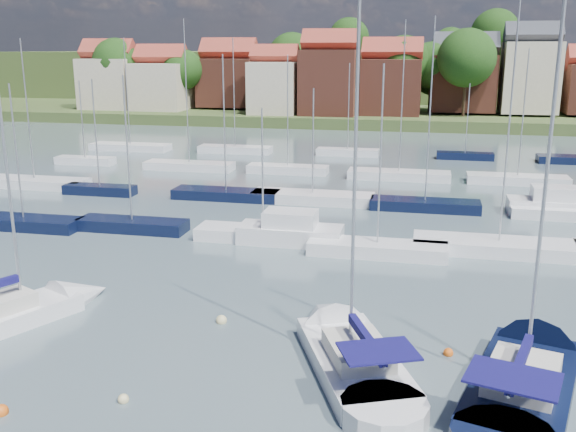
# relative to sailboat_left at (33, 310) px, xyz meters

# --- Properties ---
(ground) EXTENTS (260.00, 260.00, 0.00)m
(ground) POSITION_rel_sailboat_left_xyz_m (15.07, 34.78, -0.37)
(ground) COLOR #4B5F66
(ground) RESTS_ON ground
(sailboat_left) EXTENTS (6.40, 9.60, 12.97)m
(sailboat_left) POSITION_rel_sailboat_left_xyz_m (0.00, 0.00, 0.00)
(sailboat_left) COLOR silver
(sailboat_left) RESTS_ON ground
(sailboat_centre) EXTENTS (7.55, 12.17, 16.14)m
(sailboat_centre) POSITION_rel_sailboat_left_xyz_m (15.41, -0.76, -0.01)
(sailboat_centre) COLOR silver
(sailboat_centre) RESTS_ON ground
(sailboat_navy) EXTENTS (6.83, 13.43, 17.92)m
(sailboat_navy) POSITION_rel_sailboat_left_xyz_m (22.94, -1.03, -0.02)
(sailboat_navy) COLOR black
(sailboat_navy) RESTS_ON ground
(buoy_b) EXTENTS (0.54, 0.54, 0.54)m
(buoy_b) POSITION_rel_sailboat_left_xyz_m (3.94, -7.96, -0.37)
(buoy_b) COLOR #D85914
(buoy_b) RESTS_ON ground
(buoy_c) EXTENTS (0.42, 0.42, 0.42)m
(buoy_c) POSITION_rel_sailboat_left_xyz_m (7.88, -6.26, -0.37)
(buoy_c) COLOR beige
(buoy_c) RESTS_ON ground
(buoy_e) EXTENTS (0.43, 0.43, 0.43)m
(buoy_e) POSITION_rel_sailboat_left_xyz_m (19.81, 0.19, -0.37)
(buoy_e) COLOR #D85914
(buoy_e) RESTS_ON ground
(buoy_h) EXTENTS (0.53, 0.53, 0.53)m
(buoy_h) POSITION_rel_sailboat_left_xyz_m (9.23, 1.36, -0.37)
(buoy_h) COLOR beige
(buoy_h) RESTS_ON ground
(marina_field) EXTENTS (79.62, 41.41, 15.93)m
(marina_field) POSITION_rel_sailboat_left_xyz_m (16.98, 29.93, 0.07)
(marina_field) COLOR silver
(marina_field) RESTS_ON ground
(far_shore_town) EXTENTS (212.46, 90.00, 22.27)m
(far_shore_town) POSITION_rel_sailboat_left_xyz_m (17.30, 127.45, 4.24)
(far_shore_town) COLOR #45542A
(far_shore_town) RESTS_ON ground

